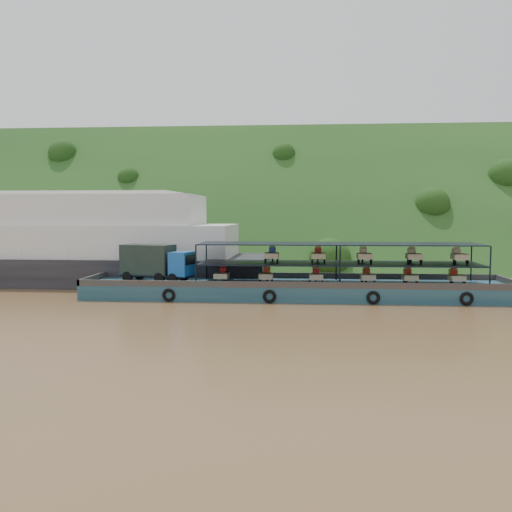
{
  "coord_description": "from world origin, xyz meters",
  "views": [
    {
      "loc": [
        2.18,
        -47.68,
        7.05
      ],
      "look_at": [
        -2.0,
        3.0,
        3.2
      ],
      "focal_mm": 40.0,
      "sensor_mm": 36.0,
      "label": 1
    }
  ],
  "objects": [
    {
      "name": "hillside",
      "position": [
        0.0,
        36.0,
        0.0
      ],
      "size": [
        140.0,
        39.6,
        39.6
      ],
      "primitive_type": "cube",
      "rotation": [
        0.79,
        0.0,
        0.0
      ],
      "color": "#183714",
      "rests_on": "ground"
    },
    {
      "name": "cargo_barge",
      "position": [
        0.91,
        -0.15,
        1.08
      ],
      "size": [
        35.0,
        7.18,
        4.54
      ],
      "color": "#163A4E",
      "rests_on": "ground"
    },
    {
      "name": "passenger_ferry",
      "position": [
        -23.99,
        8.4,
        3.97
      ],
      "size": [
        45.28,
        11.54,
        9.16
      ],
      "rotation": [
        0.0,
        0.0,
        -0.01
      ],
      "color": "black",
      "rests_on": "ground"
    },
    {
      "name": "ground",
      "position": [
        0.0,
        0.0,
        0.0
      ],
      "size": [
        160.0,
        160.0,
        0.0
      ],
      "primitive_type": "plane",
      "color": "brown",
      "rests_on": "ground"
    }
  ]
}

